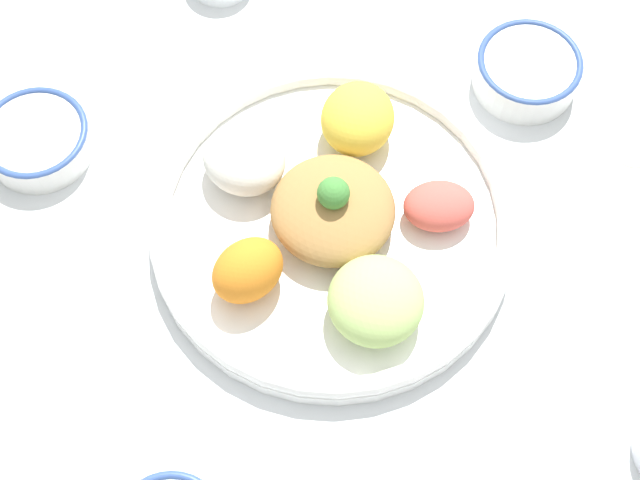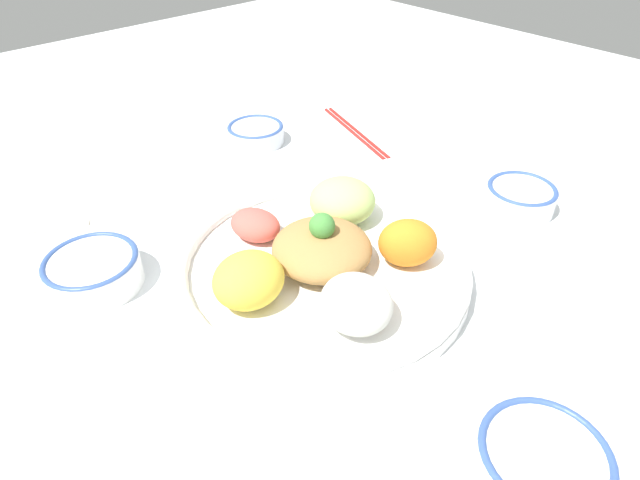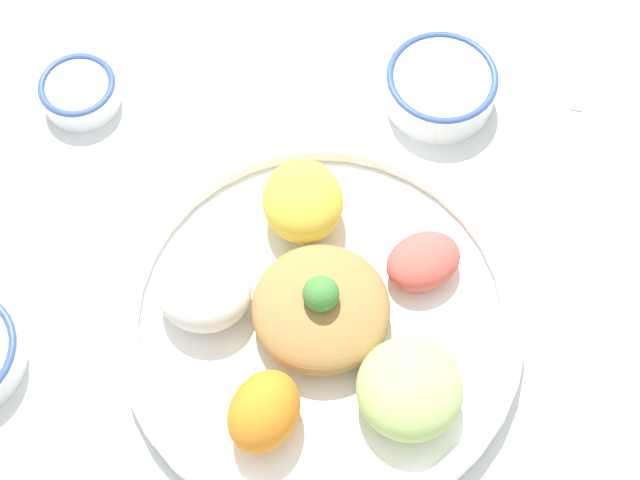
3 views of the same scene
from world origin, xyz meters
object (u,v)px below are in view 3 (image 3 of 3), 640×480
object	(u,v)px
sauce_bowl_dark	(79,91)
serving_spoon_main	(576,110)
salad_platter	(320,316)
sauce_bowl_far	(441,86)

from	to	relation	value
sauce_bowl_dark	serving_spoon_main	size ratio (longest dim) A/B	0.64
salad_platter	serving_spoon_main	distance (m)	0.36
salad_platter	sauce_bowl_far	world-z (taller)	salad_platter
salad_platter	sauce_bowl_far	size ratio (longest dim) A/B	3.22
sauce_bowl_dark	salad_platter	bearing A→B (deg)	-58.71
serving_spoon_main	salad_platter	bearing A→B (deg)	145.87
salad_platter	serving_spoon_main	xyz separation A→B (m)	(0.32, 0.17, -0.02)
serving_spoon_main	sauce_bowl_dark	bearing A→B (deg)	102.65
sauce_bowl_far	sauce_bowl_dark	bearing A→B (deg)	166.97
salad_platter	sauce_bowl_far	distance (m)	0.29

